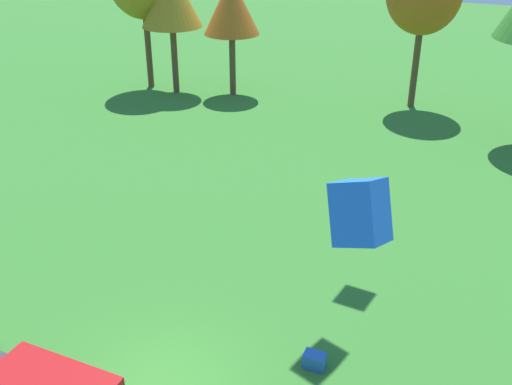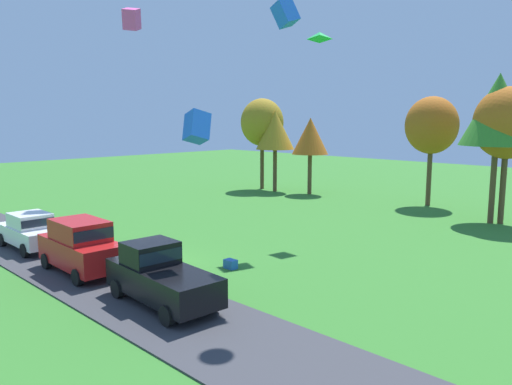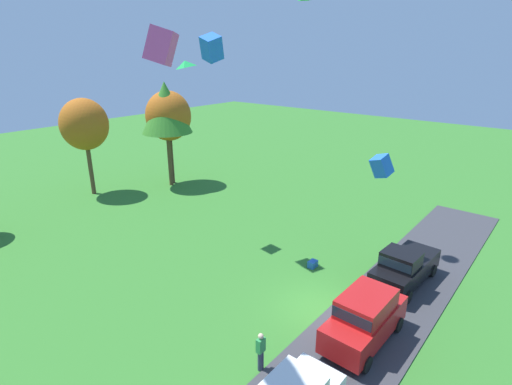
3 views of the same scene
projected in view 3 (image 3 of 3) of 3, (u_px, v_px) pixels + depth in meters
The scene contains 13 objects.
ground_plane at pixel (317, 309), 19.47m from camera, with size 120.00×120.00×0.00m, color #337528.
pavement_strip at pixel (368, 331), 17.89m from camera, with size 36.00×4.40×0.06m, color #38383D.
car_suv_far_end at pixel (365, 316), 16.85m from camera, with size 4.64×2.13×2.28m.
car_pickup_near_entrance at pixel (404, 267), 21.06m from camera, with size 5.10×2.26×2.14m.
person_watching_sky at pixel (261, 352), 15.45m from camera, with size 0.36×0.24×1.71m.
tree_far_left at pixel (84, 125), 33.14m from camera, with size 3.91×3.91×8.25m.
tree_right_of_center at pixel (166, 108), 35.03m from camera, with size 4.45×4.45×9.39m.
tree_left_of_center at pixel (168, 116), 35.87m from camera, with size 4.06×4.06×8.57m.
cooler_box at pixel (313, 264), 23.13m from camera, with size 0.56×0.40×0.40m, color blue.
kite_diamond_near_flag at pixel (185, 64), 23.19m from camera, with size 1.04×0.92×0.40m, color green.
kite_box_high_left at pixel (382, 166), 20.39m from camera, with size 0.74×0.74×1.03m, color blue.
kite_box_topmost at pixel (161, 46), 13.19m from camera, with size 0.78×0.78×1.09m, color #EA4C9E.
kite_box_mid_center at pixel (212, 48), 21.17m from camera, with size 0.88×0.88×1.23m, color blue.
Camera 3 is at (-14.62, -8.08, 11.88)m, focal length 28.00 mm.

